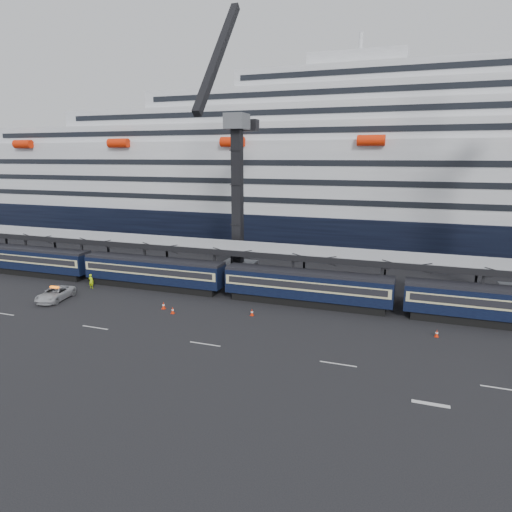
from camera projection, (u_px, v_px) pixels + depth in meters
The scene contains 13 objects.
ground at pixel (369, 348), 40.15m from camera, with size 260.00×260.00×0.00m, color black.
lane_markings at pixel (477, 392), 32.66m from camera, with size 111.00×4.27×0.02m.
train at pixel (336, 289), 50.40m from camera, with size 133.05×3.00×4.05m.
canopy at pixel (384, 258), 51.90m from camera, with size 130.00×6.25×5.53m.
cruise_ship at pixel (394, 180), 80.15m from camera, with size 214.09×28.84×34.00m.
crane_dark_near at pixel (236, 191), 61.25m from camera, with size 4.50×17.75×35.08m.
pickup_truck at pixel (55, 294), 53.44m from camera, with size 2.51×5.44×1.51m, color #A2A4A9.
worker at pixel (91, 281), 58.19m from camera, with size 0.68×0.45×1.87m, color #B5E50C.
traffic_cone_a at pixel (59, 287), 57.62m from camera, with size 0.35×0.35×0.71m.
traffic_cone_b at pixel (173, 310), 48.96m from camera, with size 0.38×0.38×0.75m.
traffic_cone_c at pixel (164, 305), 50.44m from camera, with size 0.41×0.41×0.82m.
traffic_cone_d at pixel (252, 312), 48.33m from camera, with size 0.37×0.37×0.75m.
traffic_cone_e at pixel (437, 333), 42.65m from camera, with size 0.36×0.36×0.72m.
Camera 1 is at (3.22, -38.62, 16.60)m, focal length 32.00 mm.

